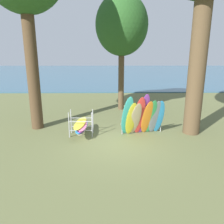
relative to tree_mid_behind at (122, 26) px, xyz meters
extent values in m
plane|color=#60663D|center=(-0.53, -6.04, -5.61)|extent=(80.00, 80.00, 0.00)
cube|color=#38607A|center=(-0.53, 24.07, -5.56)|extent=(80.00, 36.00, 0.10)
cylinder|color=#4C3823|center=(-4.74, -3.91, -2.22)|extent=(0.62, 0.62, 6.78)
cylinder|color=brown|center=(3.36, -4.78, -1.89)|extent=(0.81, 0.81, 7.44)
cylinder|color=brown|center=(0.00, 0.00, -3.32)|extent=(0.39, 0.39, 4.58)
ellipsoid|color=#285623|center=(0.00, 0.00, 0.05)|extent=(3.43, 3.43, 3.94)
ellipsoid|color=#38B2AD|center=(0.03, -5.34, -4.55)|extent=(0.71, 1.08, 2.12)
ellipsoid|color=yellow|center=(0.23, -5.28, -4.71)|extent=(0.71, 0.90, 1.80)
ellipsoid|color=#C6B289|center=(0.43, -5.23, -4.72)|extent=(0.73, 0.99, 1.77)
ellipsoid|color=red|center=(0.63, -5.18, -4.58)|extent=(0.64, 0.92, 2.05)
ellipsoid|color=purple|center=(0.83, -5.13, -4.52)|extent=(0.70, 0.95, 2.18)
ellipsoid|color=orange|center=(1.03, -5.07, -4.70)|extent=(0.69, 0.88, 1.82)
ellipsoid|color=#339E56|center=(1.22, -5.02, -4.68)|extent=(0.68, 0.87, 1.85)
ellipsoid|color=gray|center=(1.42, -4.97, -4.70)|extent=(0.68, 0.83, 1.80)
ellipsoid|color=#2D8ED1|center=(1.62, -4.92, -4.71)|extent=(0.61, 0.77, 1.80)
cylinder|color=#9EA0A5|center=(-0.19, -4.97, -5.33)|extent=(0.04, 0.04, 0.55)
cylinder|color=#9EA0A5|center=(1.84, -4.59, -5.33)|extent=(0.04, 0.04, 0.55)
cylinder|color=#9EA0A5|center=(0.83, -4.78, -5.06)|extent=(2.19, 0.45, 0.04)
cylinder|color=#9EA0A5|center=(-2.76, -5.34, -4.98)|extent=(0.05, 0.05, 1.25)
cylinder|color=#9EA0A5|center=(-1.66, -5.34, -4.98)|extent=(0.05, 0.05, 1.25)
cylinder|color=#9EA0A5|center=(-2.76, -4.74, -4.98)|extent=(0.05, 0.05, 1.25)
cylinder|color=#9EA0A5|center=(-1.66, -4.74, -4.98)|extent=(0.05, 0.05, 1.25)
cylinder|color=#9EA0A5|center=(-2.21, -5.34, -5.26)|extent=(1.10, 0.04, 0.04)
cylinder|color=#9EA0A5|center=(-2.21, -5.34, -4.81)|extent=(1.10, 0.04, 0.04)
cylinder|color=#9EA0A5|center=(-2.21, -4.74, -5.26)|extent=(1.10, 0.04, 0.04)
cylinder|color=#9EA0A5|center=(-2.21, -4.74, -4.81)|extent=(1.10, 0.04, 0.04)
ellipsoid|color=#C6B289|center=(-2.22, -5.04, -5.21)|extent=(0.57, 2.12, 0.06)
ellipsoid|color=#2D8ED1|center=(-2.19, -5.04, -5.15)|extent=(0.64, 2.13, 0.06)
ellipsoid|color=purple|center=(-2.18, -5.04, -5.09)|extent=(0.55, 2.11, 0.06)
ellipsoid|color=pink|center=(-2.17, -5.04, -5.03)|extent=(0.59, 2.12, 0.06)
ellipsoid|color=yellow|center=(-2.26, -5.04, -4.97)|extent=(0.64, 2.13, 0.06)
camera|label=1|loc=(-0.83, -15.61, -1.45)|focal=36.16mm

